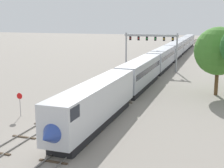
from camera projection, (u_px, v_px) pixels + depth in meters
ground_plane at (65, 135)px, 32.40m from camera, size 400.00×400.00×0.00m
track_main at (171, 61)px, 87.40m from camera, size 2.60×200.00×0.16m
track_near at (133, 71)px, 70.58m from camera, size 2.60×160.00×0.16m
passenger_train at (169, 54)px, 82.64m from camera, size 3.04×123.47×4.80m
signal_gantry at (151, 43)px, 70.83m from camera, size 12.10×0.49×8.50m
stop_sign at (20, 101)px, 38.24m from camera, size 0.76×0.08×2.88m
trackside_tree_left at (219, 51)px, 47.89m from camera, size 7.29×7.29×10.44m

